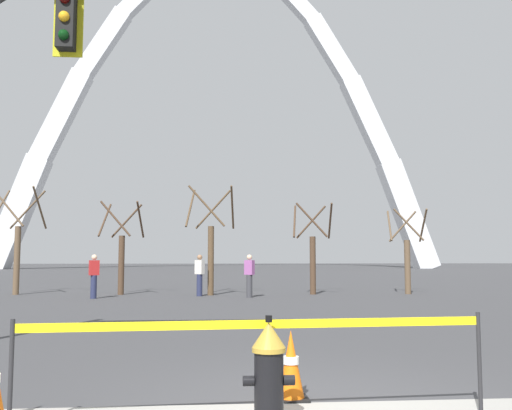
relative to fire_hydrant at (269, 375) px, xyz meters
The scene contains 13 objects.
ground_plane 0.99m from the fire_hydrant, 54.75° to the left, with size 240.00×240.00×0.00m, color #3D3D3F.
fire_hydrant is the anchor object (origin of this frame).
caution_tape_barrier 0.23m from the fire_hydrant, 122.90° to the left, with size 4.31×0.31×0.98m.
traffic_cone_mid_sidewalk 1.06m from the fire_hydrant, 71.19° to the left, with size 0.36×0.36×0.73m.
monument_arch 69.73m from the fire_hydrant, 89.57° to the left, with size 57.15×2.72×42.40m.
tree_far_left 20.29m from the fire_hydrant, 114.01° to the left, with size 1.98×1.99×4.29m.
tree_left_mid 18.61m from the fire_hydrant, 102.60° to the left, with size 1.72×1.73×3.70m.
tree_center_left 17.58m from the fire_hydrant, 91.58° to the left, with size 1.97×1.98×4.27m.
tree_center_right 18.12m from the fire_hydrant, 78.42° to the left, with size 1.70×1.70×3.66m.
tree_right_mid 19.16m from the fire_hydrant, 66.87° to the left, with size 1.60×1.61×3.44m.
pedestrian_walking_left 16.75m from the fire_hydrant, 106.33° to the left, with size 0.39×0.33×1.59m.
pedestrian_standing_center 16.19m from the fire_hydrant, 86.61° to the left, with size 0.39×0.36×1.59m.
pedestrian_walking_right 17.08m from the fire_hydrant, 93.04° to the left, with size 0.39×0.37×1.59m.
Camera 1 is at (-1.04, -5.83, 1.51)m, focal length 39.93 mm.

